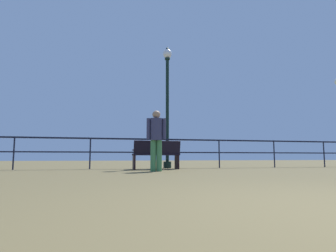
# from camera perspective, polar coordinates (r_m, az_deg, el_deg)

# --- Properties ---
(pier_railing) EXTENTS (21.86, 0.05, 0.99)m
(pier_railing) POSITION_cam_1_polar(r_m,az_deg,el_deg) (9.27, -2.03, -4.16)
(pier_railing) COLOR black
(pier_railing) RESTS_ON ground_plane
(bench_near_left) EXTENTS (1.44, 0.63, 0.87)m
(bench_near_left) POSITION_cam_1_polar(r_m,az_deg,el_deg) (8.57, -2.38, -5.61)
(bench_near_left) COLOR black
(bench_near_left) RESTS_ON ground_plane
(lamppost_center) EXTENTS (0.32, 0.32, 4.29)m
(lamppost_center) POSITION_cam_1_polar(r_m,az_deg,el_deg) (9.74, -0.14, 5.96)
(lamppost_center) COLOR black
(lamppost_center) RESTS_ON ground_plane
(person_by_bench) EXTENTS (0.51, 0.31, 1.61)m
(person_by_bench) POSITION_cam_1_polar(r_m,az_deg,el_deg) (7.34, -2.43, -2.09)
(person_by_bench) COLOR #3C7946
(person_by_bench) RESTS_ON ground_plane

